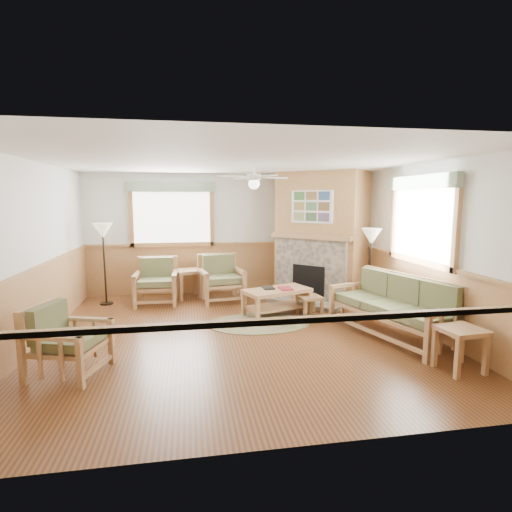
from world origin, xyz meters
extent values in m
cube|color=#5A3219|center=(0.00, 0.00, -0.01)|extent=(6.00, 6.00, 0.01)
cube|color=white|center=(0.00, 0.00, 2.70)|extent=(6.00, 6.00, 0.01)
cube|color=silver|center=(0.00, 3.00, 1.35)|extent=(6.00, 0.02, 2.70)
cube|color=silver|center=(0.00, -3.00, 1.35)|extent=(6.00, 0.02, 2.70)
cube|color=silver|center=(-3.00, 0.00, 1.35)|extent=(0.02, 6.00, 2.70)
cube|color=silver|center=(3.00, 0.00, 1.35)|extent=(0.02, 6.00, 2.70)
cylinder|color=brown|center=(0.43, 0.48, 0.01)|extent=(2.38, 2.38, 0.01)
cube|color=maroon|center=(0.99, 0.91, 0.52)|extent=(0.24, 0.31, 0.03)
cube|color=black|center=(0.69, 1.03, 0.51)|extent=(0.21, 0.28, 0.02)
camera|label=1|loc=(-0.76, -6.09, 2.13)|focal=28.00mm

